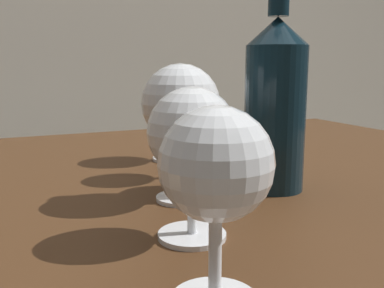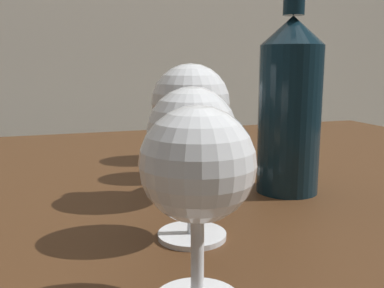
{
  "view_description": "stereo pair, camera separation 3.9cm",
  "coord_description": "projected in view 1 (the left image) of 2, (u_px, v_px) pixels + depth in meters",
  "views": [
    {
      "loc": [
        -0.18,
        -0.58,
        0.87
      ],
      "look_at": [
        -0.02,
        -0.22,
        0.8
      ],
      "focal_mm": 40.52,
      "sensor_mm": 36.0,
      "label": 1
    },
    {
      "loc": [
        -0.14,
        -0.59,
        0.87
      ],
      "look_at": [
        -0.02,
        -0.22,
        0.8
      ],
      "focal_mm": 40.52,
      "sensor_mm": 36.0,
      "label": 2
    }
  ],
  "objects": [
    {
      "name": "wine_glass_amber",
      "position": [
        216.0,
        170.0,
        0.28
      ],
      "size": [
        0.08,
        0.08,
        0.14
      ],
      "color": "white",
      "rests_on": "dining_table"
    },
    {
      "name": "wine_glass_white",
      "position": [
        192.0,
        135.0,
        0.39
      ],
      "size": [
        0.08,
        0.08,
        0.14
      ],
      "color": "white",
      "rests_on": "dining_table"
    },
    {
      "name": "wine_glass_rose",
      "position": [
        181.0,
        109.0,
        0.61
      ],
      "size": [
        0.08,
        0.08,
        0.14
      ],
      "color": "white",
      "rests_on": "dining_table"
    },
    {
      "name": "dining_table",
      "position": [
        145.0,
        232.0,
        0.64
      ],
      "size": [
        1.36,
        0.9,
        0.71
      ],
      "color": "#472B16",
      "rests_on": "ground_plane"
    },
    {
      "name": "wine_glass_cabernet",
      "position": [
        181.0,
        106.0,
        0.5
      ],
      "size": [
        0.09,
        0.09,
        0.16
      ],
      "color": "white",
      "rests_on": "dining_table"
    },
    {
      "name": "wine_glass_port",
      "position": [
        172.0,
        98.0,
        0.72
      ],
      "size": [
        0.09,
        0.09,
        0.15
      ],
      "color": "white",
      "rests_on": "dining_table"
    },
    {
      "name": "wine_bottle",
      "position": [
        275.0,
        100.0,
        0.55
      ],
      "size": [
        0.08,
        0.08,
        0.31
      ],
      "color": "#0F232D",
      "rests_on": "dining_table"
    }
  ]
}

